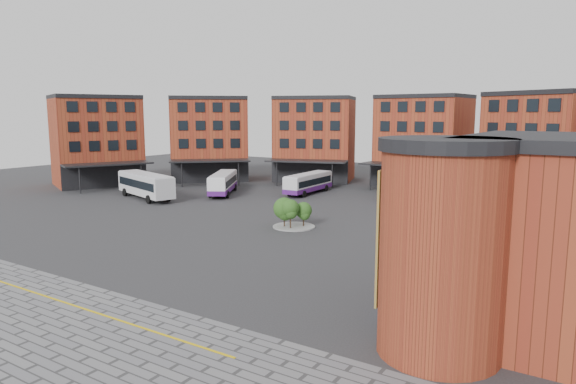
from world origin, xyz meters
The scene contains 11 objects.
ground centered at (0.00, 0.00, 0.00)m, with size 160.00×160.00×0.00m, color #28282B.
yellow_line centered at (2.00, -14.00, 0.03)m, with size 26.00×0.15×0.02m, color gold.
main_building centered at (-4.77, 38.25, 7.23)m, with size 94.14×42.48×14.60m.
tree_island centered at (1.87, 11.58, 1.75)m, with size 4.40×4.40×3.14m.
bus_a centered at (-24.79, 16.06, 2.08)m, with size 12.67×6.50×3.51m.
bus_b centered at (-18.42, 25.01, 1.68)m, with size 7.69×10.77×3.09m.
bus_c centered at (-8.16, 32.16, 1.61)m, with size 2.86×10.63×2.98m.
bus_d centered at (6.91, 35.41, 1.62)m, with size 7.48×10.42×3.00m.
bus_e centered at (13.55, 26.32, 1.64)m, with size 4.57×11.01×3.02m.
bus_f centered at (21.52, 24.57, 1.78)m, with size 9.33×10.86×3.29m.
blue_car centered at (21.22, -4.63, 0.73)m, with size 1.55×4.44×1.46m, color #0C0FA0.
Camera 1 is at (29.75, -32.17, 11.75)m, focal length 32.00 mm.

